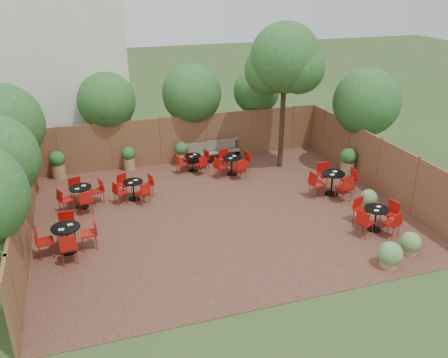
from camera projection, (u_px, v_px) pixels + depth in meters
name	position (u px, v px, depth m)	size (l,w,h in m)	color
ground	(221.00, 213.00, 15.69)	(80.00, 80.00, 0.00)	#354F23
courtyard_paving	(221.00, 213.00, 15.68)	(12.00, 10.00, 0.02)	#331C15
fence_back	(185.00, 139.00, 19.64)	(12.00, 0.08, 2.00)	brown
fence_left	(25.00, 212.00, 13.59)	(0.08, 10.00, 2.00)	brown
fence_right	(378.00, 165.00, 16.99)	(0.08, 10.00, 2.00)	brown
neighbour_building	(62.00, 61.00, 19.77)	(5.00, 4.00, 8.00)	silver
overhang_foliage	(143.00, 119.00, 16.21)	(15.88, 10.61, 2.75)	#1E541B
courtyard_tree	(285.00, 63.00, 17.72)	(2.83, 2.73, 5.79)	black
park_bench_left	(196.00, 153.00, 19.63)	(1.38, 0.50, 0.84)	brown
park_bench_right	(223.00, 150.00, 19.96)	(1.47, 0.56, 0.89)	brown
bistro_tables	(210.00, 192.00, 16.11)	(10.83, 7.87, 0.96)	black
planters	(191.00, 160.00, 18.53)	(11.42, 3.95, 1.18)	#95724A
low_shrubs	(389.00, 233.00, 13.79)	(2.12, 3.86, 0.72)	#95724A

